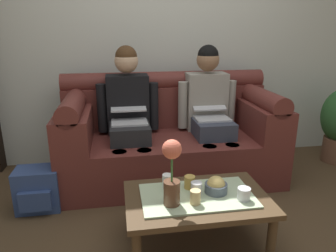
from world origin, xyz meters
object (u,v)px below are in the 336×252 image
at_px(couch, 170,138).
at_px(person_right, 209,107).
at_px(person_left, 129,110).
at_px(backpack_left, 38,190).
at_px(coffee_table, 197,202).
at_px(cup_far_center, 196,189).
at_px(flower_vase, 172,172).
at_px(cup_far_left, 244,194).
at_px(cup_near_right, 190,182).
at_px(cup_far_right, 195,197).
at_px(snack_bowl, 216,186).
at_px(cup_near_left, 167,181).

bearing_deg(couch, person_right, -0.32).
bearing_deg(person_right, person_left, -179.98).
height_order(person_left, backpack_left, person_left).
bearing_deg(couch, coffee_table, -90.00).
bearing_deg(coffee_table, couch, 90.00).
relative_size(person_right, cup_far_center, 13.58).
bearing_deg(flower_vase, backpack_left, 143.75).
bearing_deg(person_left, person_right, 0.02).
xyz_separation_m(couch, cup_far_left, (0.27, -1.14, 0.02)).
relative_size(cup_near_right, cup_far_right, 0.96).
distance_m(person_left, cup_far_right, 1.21).
height_order(person_left, cup_far_right, person_left).
height_order(cup_far_center, cup_far_right, cup_far_center).
xyz_separation_m(person_right, cup_far_right, (-0.41, -1.14, -0.26)).
xyz_separation_m(snack_bowl, cup_far_left, (0.14, -0.12, -0.00)).
height_order(cup_far_center, backpack_left, cup_far_center).
xyz_separation_m(person_right, flower_vase, (-0.55, -1.12, -0.09)).
bearing_deg(coffee_table, cup_near_left, 145.55).
bearing_deg(cup_near_left, cup_far_center, -37.21).
distance_m(person_right, cup_near_left, 1.10).
xyz_separation_m(person_right, cup_far_center, (-0.38, -1.05, -0.26)).
relative_size(person_left, cup_far_center, 13.58).
distance_m(coffee_table, cup_near_left, 0.23).
bearing_deg(backpack_left, couch, 21.74).
height_order(cup_near_right, cup_far_center, cup_far_center).
bearing_deg(cup_far_center, person_left, 109.28).
bearing_deg(cup_near_right, cup_far_left, -34.11).
bearing_deg(cup_near_right, cup_near_left, 171.99).
distance_m(person_right, cup_near_right, 1.06).
bearing_deg(cup_near_right, cup_far_center, -80.06).
xyz_separation_m(coffee_table, snack_bowl, (0.13, 0.01, 0.09)).
height_order(person_right, coffee_table, person_right).
bearing_deg(cup_far_left, couch, 103.18).
bearing_deg(backpack_left, cup_near_right, -24.90).
bearing_deg(cup_near_right, flower_vase, -130.28).
bearing_deg(person_left, couch, 0.37).
bearing_deg(backpack_left, person_left, 30.90).
relative_size(person_left, person_right, 1.00).
distance_m(cup_far_center, backpack_left, 1.28).
xyz_separation_m(flower_vase, cup_far_left, (0.45, -0.02, -0.18)).
distance_m(cup_far_left, backpack_left, 1.56).
height_order(snack_bowl, cup_near_left, snack_bowl).
distance_m(person_left, cup_far_left, 1.34).
bearing_deg(cup_far_left, backpack_left, 152.99).
distance_m(snack_bowl, cup_far_left, 0.18).
distance_m(person_left, cup_far_center, 1.14).
xyz_separation_m(person_left, flower_vase, (0.20, -1.12, -0.09)).
distance_m(cup_near_right, cup_far_right, 0.20).
xyz_separation_m(coffee_table, cup_far_right, (-0.04, -0.10, 0.09)).
relative_size(cup_far_left, cup_far_right, 0.92).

